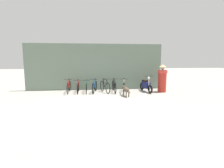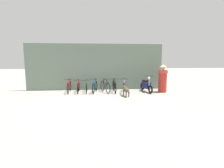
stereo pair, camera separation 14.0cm
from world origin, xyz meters
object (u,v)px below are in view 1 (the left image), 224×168
(bicycle_3, at_px, (95,87))
(person_in_robes, at_px, (162,78))
(bicycle_6, at_px, (124,86))
(bicycle_2, at_px, (86,87))
(motorcycle, at_px, (146,85))
(stray_dog, at_px, (126,90))
(bicycle_1, at_px, (78,87))
(bicycle_0, at_px, (69,87))
(bicycle_4, at_px, (105,86))
(bicycle_5, at_px, (114,86))

(bicycle_3, bearing_deg, person_in_robes, 95.81)
(bicycle_6, bearing_deg, person_in_robes, 96.98)
(bicycle_2, relative_size, motorcycle, 0.95)
(bicycle_2, relative_size, stray_dog, 1.55)
(bicycle_1, xyz_separation_m, motorcycle, (4.27, -0.20, 0.07))
(bicycle_0, relative_size, bicycle_6, 1.03)
(bicycle_0, bearing_deg, bicycle_1, 88.26)
(bicycle_0, xyz_separation_m, bicycle_6, (3.43, -0.19, -0.01))
(bicycle_1, relative_size, bicycle_2, 0.98)
(bicycle_2, height_order, motorcycle, motorcycle)
(stray_dog, bearing_deg, bicycle_1, 52.53)
(bicycle_0, bearing_deg, bicycle_4, 86.25)
(bicycle_1, height_order, bicycle_2, same)
(bicycle_1, distance_m, bicycle_4, 1.66)
(bicycle_1, xyz_separation_m, bicycle_4, (1.66, -0.10, 0.03))
(bicycle_5, distance_m, motorcycle, 2.03)
(bicycle_4, bearing_deg, motorcycle, 70.29)
(bicycle_6, distance_m, stray_dog, 1.27)
(bicycle_6, relative_size, stray_dog, 1.59)
(bicycle_1, bearing_deg, bicycle_4, 85.16)
(bicycle_4, relative_size, motorcycle, 0.89)
(bicycle_0, bearing_deg, motorcycle, 86.64)
(bicycle_2, bearing_deg, bicycle_5, 89.18)
(bicycle_6, bearing_deg, stray_dog, 6.59)
(bicycle_1, distance_m, bicycle_3, 1.02)
(bicycle_5, xyz_separation_m, motorcycle, (2.03, -0.11, 0.04))
(bicycle_0, relative_size, motorcycle, 1.00)
(bicycle_1, xyz_separation_m, person_in_robes, (5.25, -0.41, 0.52))
(bicycle_6, distance_m, person_in_robes, 2.45)
(person_in_robes, bearing_deg, motorcycle, 21.55)
(bicycle_4, bearing_deg, bicycle_6, 68.89)
(bicycle_3, xyz_separation_m, stray_dog, (1.71, -1.36, 0.03))
(bicycle_3, relative_size, stray_dog, 1.53)
(bicycle_1, distance_m, bicycle_6, 2.87)
(bicycle_0, distance_m, bicycle_6, 3.44)
(bicycle_1, bearing_deg, person_in_robes, 84.21)
(bicycle_4, bearing_deg, bicycle_5, 73.77)
(bicycle_1, relative_size, stray_dog, 1.52)
(bicycle_1, height_order, bicycle_5, bicycle_5)
(bicycle_4, distance_m, bicycle_5, 0.59)
(bicycle_0, distance_m, person_in_robes, 5.85)
(bicycle_5, bearing_deg, bicycle_3, -90.50)
(bicycle_6, bearing_deg, bicycle_4, -80.93)
(bicycle_0, height_order, stray_dog, bicycle_0)
(bicycle_0, distance_m, motorcycle, 4.84)
(bicycle_5, relative_size, stray_dog, 1.62)
(bicycle_1, bearing_deg, bicycle_3, 83.97)
(bicycle_0, xyz_separation_m, bicycle_5, (2.81, -0.10, -0.00))
(bicycle_6, bearing_deg, bicycle_2, -79.53)
(bicycle_5, height_order, motorcycle, motorcycle)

